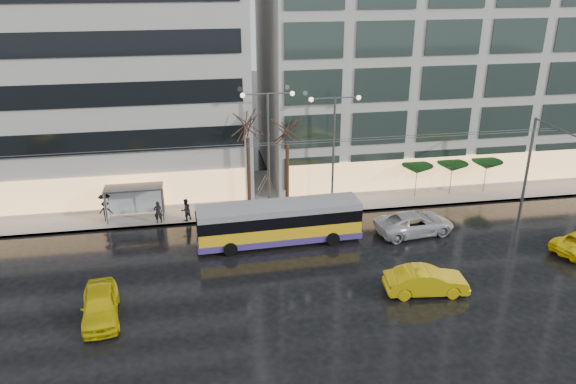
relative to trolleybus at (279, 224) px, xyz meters
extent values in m
plane|color=black|center=(-1.88, -5.12, -1.39)|extent=(140.00, 140.00, 0.00)
cube|color=gray|center=(0.12, 8.88, -1.32)|extent=(80.00, 10.00, 0.15)
cube|color=slate|center=(0.12, 3.93, -1.32)|extent=(80.00, 0.10, 0.15)
cube|color=#B4B1AC|center=(-17.88, 13.88, 9.76)|extent=(34.00, 14.00, 22.00)
cube|color=#B4B1AC|center=(17.12, 13.88, 11.26)|extent=(32.00, 14.00, 25.00)
cube|color=yellow|center=(0.00, 0.00, -0.43)|extent=(11.06, 2.73, 1.37)
cube|color=#453380|center=(0.00, 0.00, -0.89)|extent=(11.10, 2.77, 0.46)
cube|color=black|center=(0.00, 0.00, 0.58)|extent=(11.08, 2.75, 0.82)
cube|color=gray|center=(0.00, 0.00, 1.22)|extent=(11.06, 2.73, 0.46)
cube|color=black|center=(5.51, 0.22, 0.44)|extent=(0.14, 2.10, 1.19)
cube|color=black|center=(-5.51, -0.23, 0.44)|extent=(0.14, 2.10, 1.19)
cylinder|color=black|center=(3.43, 1.28, -0.93)|extent=(0.93, 0.36, 0.91)
cylinder|color=black|center=(3.52, -1.00, -0.93)|extent=(0.93, 0.36, 0.91)
cylinder|color=black|center=(-3.52, 1.00, -0.93)|extent=(0.93, 0.36, 0.91)
cylinder|color=black|center=(-3.43, -1.28, -0.93)|extent=(0.93, 0.36, 0.91)
cylinder|color=#595B60|center=(-0.95, 0.83, 2.54)|extent=(0.19, 3.40, 2.41)
cylinder|color=#595B60|center=(-0.97, 1.29, 2.54)|extent=(0.19, 3.40, 2.41)
cylinder|color=#595B60|center=(20.12, 3.38, 2.11)|extent=(0.24, 0.24, 7.00)
cube|color=#595B60|center=(20.12, 0.88, 5.51)|extent=(0.10, 5.00, 0.10)
cylinder|color=#595B60|center=(-0.88, 0.63, 5.41)|extent=(42.00, 0.04, 0.04)
cylinder|color=#595B60|center=(-0.88, 1.13, 5.41)|extent=(42.00, 0.04, 0.04)
cube|color=#595B60|center=(-9.88, 5.38, 1.21)|extent=(4.20, 1.60, 0.12)
cube|color=silver|center=(-9.88, 6.08, -0.04)|extent=(4.00, 0.05, 2.20)
cube|color=white|center=(-11.93, 5.38, -0.04)|extent=(0.10, 1.40, 2.20)
cylinder|color=#595B60|center=(-11.88, 4.68, -0.04)|extent=(0.10, 0.10, 2.40)
cylinder|color=#595B60|center=(-11.88, 6.08, -0.04)|extent=(0.10, 0.10, 2.40)
cylinder|color=#595B60|center=(-7.88, 4.68, -0.04)|extent=(0.10, 0.10, 2.40)
cylinder|color=#595B60|center=(-7.88, 6.08, -0.04)|extent=(0.10, 0.10, 2.40)
cylinder|color=#595B60|center=(0.12, 5.68, 3.26)|extent=(0.18, 0.18, 9.00)
cylinder|color=#595B60|center=(-0.78, 5.68, 7.66)|extent=(1.80, 0.10, 0.10)
cylinder|color=#595B60|center=(1.02, 5.68, 7.66)|extent=(1.80, 0.10, 0.10)
sphere|color=#FFF2CC|center=(-1.68, 5.68, 7.61)|extent=(0.36, 0.36, 0.36)
sphere|color=#FFF2CC|center=(1.92, 5.68, 7.61)|extent=(0.36, 0.36, 0.36)
cylinder|color=#595B60|center=(5.12, 5.68, 3.01)|extent=(0.18, 0.18, 8.50)
cylinder|color=#595B60|center=(4.22, 5.68, 7.16)|extent=(1.80, 0.10, 0.10)
cylinder|color=#595B60|center=(6.02, 5.68, 7.16)|extent=(1.80, 0.10, 0.10)
sphere|color=#FFF2CC|center=(3.32, 5.68, 7.11)|extent=(0.36, 0.36, 0.36)
sphere|color=#FFF2CC|center=(6.92, 5.68, 7.11)|extent=(0.36, 0.36, 0.36)
cylinder|color=black|center=(-1.38, 5.88, 1.56)|extent=(0.28, 0.28, 5.60)
cylinder|color=black|center=(1.62, 6.08, 1.21)|extent=(0.28, 0.28, 4.90)
cylinder|color=#595B60|center=(12.12, 5.88, -0.14)|extent=(0.06, 0.06, 2.20)
cone|color=black|center=(12.12, 5.88, 1.06)|extent=(2.50, 2.50, 0.70)
cylinder|color=#595B60|center=(15.12, 5.88, -0.14)|extent=(0.06, 0.06, 2.20)
cone|color=black|center=(15.12, 5.88, 1.06)|extent=(2.50, 2.50, 0.70)
cylinder|color=#595B60|center=(18.12, 5.88, -0.14)|extent=(0.06, 0.06, 2.20)
cone|color=black|center=(18.12, 5.88, 1.06)|extent=(2.50, 2.50, 0.70)
imported|color=#D3C00B|center=(-10.83, -7.04, -0.59)|extent=(2.39, 4.89, 1.61)
imported|color=gold|center=(7.36, -7.70, -0.60)|extent=(4.92, 2.13, 1.57)
imported|color=silver|center=(9.62, -0.25, -0.61)|extent=(5.86, 3.24, 1.55)
imported|color=black|center=(-8.21, 4.28, -0.40)|extent=(0.67, 0.49, 1.69)
imported|color=#DE4A7B|center=(-8.21, 4.28, 0.51)|extent=(1.10, 1.11, 0.88)
imported|color=black|center=(-6.25, 4.36, -0.40)|extent=(1.04, 1.02, 1.69)
imported|color=black|center=(-12.02, 5.34, -0.48)|extent=(1.05, 0.69, 1.53)
imported|color=black|center=(-12.02, 5.34, 0.51)|extent=(0.92, 0.92, 0.72)
camera|label=1|loc=(-5.26, -33.84, 16.47)|focal=35.00mm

